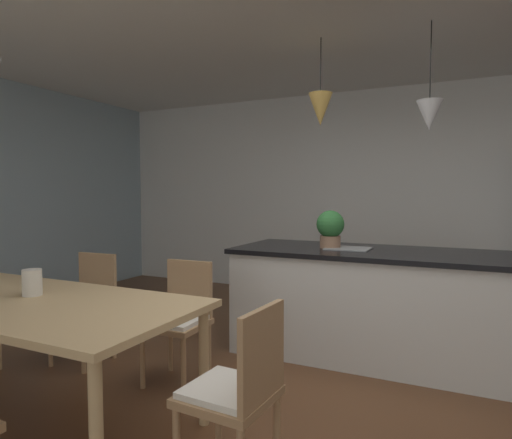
{
  "coord_description": "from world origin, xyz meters",
  "views": [
    {
      "loc": [
        0.86,
        -2.6,
        1.38
      ],
      "look_at": [
        -0.51,
        0.26,
        1.19
      ],
      "focal_mm": 31.08,
      "sensor_mm": 36.0,
      "label": 1
    }
  ],
  "objects_px": {
    "potted_plant_on_island": "(330,228)",
    "vase_on_dining_table": "(32,282)",
    "chair_kitchen_end": "(237,389)",
    "kitchen_island": "(369,302)",
    "chair_far_left": "(87,303)",
    "chair_far_right": "(180,317)",
    "dining_table": "(30,310)"
  },
  "relations": [
    {
      "from": "kitchen_island",
      "to": "vase_on_dining_table",
      "type": "bearing_deg",
      "value": -131.77
    },
    {
      "from": "dining_table",
      "to": "chair_far_left",
      "type": "height_order",
      "value": "chair_far_left"
    },
    {
      "from": "chair_kitchen_end",
      "to": "chair_far_right",
      "type": "bearing_deg",
      "value": 136.95
    },
    {
      "from": "dining_table",
      "to": "chair_far_right",
      "type": "xyz_separation_m",
      "value": [
        0.46,
        0.87,
        -0.21
      ]
    },
    {
      "from": "chair_far_left",
      "to": "chair_far_right",
      "type": "xyz_separation_m",
      "value": [
        0.92,
        0.0,
        0.0
      ]
    },
    {
      "from": "potted_plant_on_island",
      "to": "vase_on_dining_table",
      "type": "xyz_separation_m",
      "value": [
        -1.34,
        -1.88,
        -0.25
      ]
    },
    {
      "from": "dining_table",
      "to": "chair_far_left",
      "type": "relative_size",
      "value": 2.36
    },
    {
      "from": "chair_far_right",
      "to": "vase_on_dining_table",
      "type": "relative_size",
      "value": 5.37
    },
    {
      "from": "potted_plant_on_island",
      "to": "vase_on_dining_table",
      "type": "bearing_deg",
      "value": -125.44
    },
    {
      "from": "chair_far_right",
      "to": "potted_plant_on_island",
      "type": "bearing_deg",
      "value": 53.55
    },
    {
      "from": "chair_far_left",
      "to": "chair_kitchen_end",
      "type": "bearing_deg",
      "value": -25.17
    },
    {
      "from": "chair_far_left",
      "to": "kitchen_island",
      "type": "relative_size",
      "value": 0.39
    },
    {
      "from": "chair_far_left",
      "to": "chair_far_right",
      "type": "height_order",
      "value": "same"
    },
    {
      "from": "dining_table",
      "to": "chair_far_left",
      "type": "distance_m",
      "value": 1.01
    },
    {
      "from": "chair_far_left",
      "to": "potted_plant_on_island",
      "type": "height_order",
      "value": "potted_plant_on_island"
    },
    {
      "from": "chair_kitchen_end",
      "to": "chair_far_left",
      "type": "bearing_deg",
      "value": 154.83
    },
    {
      "from": "dining_table",
      "to": "kitchen_island",
      "type": "bearing_deg",
      "value": 50.67
    },
    {
      "from": "chair_far_right",
      "to": "potted_plant_on_island",
      "type": "distance_m",
      "value": 1.48
    },
    {
      "from": "kitchen_island",
      "to": "vase_on_dining_table",
      "type": "distance_m",
      "value": 2.55
    },
    {
      "from": "dining_table",
      "to": "chair_far_left",
      "type": "xyz_separation_m",
      "value": [
        -0.46,
        0.87,
        -0.21
      ]
    },
    {
      "from": "chair_kitchen_end",
      "to": "chair_far_left",
      "type": "xyz_separation_m",
      "value": [
        -1.86,
        0.87,
        0.0
      ]
    },
    {
      "from": "chair_far_right",
      "to": "kitchen_island",
      "type": "relative_size",
      "value": 0.39
    },
    {
      "from": "dining_table",
      "to": "chair_far_right",
      "type": "bearing_deg",
      "value": 62.14
    },
    {
      "from": "kitchen_island",
      "to": "vase_on_dining_table",
      "type": "height_order",
      "value": "kitchen_island"
    },
    {
      "from": "kitchen_island",
      "to": "potted_plant_on_island",
      "type": "height_order",
      "value": "potted_plant_on_island"
    },
    {
      "from": "chair_kitchen_end",
      "to": "kitchen_island",
      "type": "distance_m",
      "value": 1.98
    },
    {
      "from": "kitchen_island",
      "to": "dining_table",
      "type": "bearing_deg",
      "value": -129.33
    },
    {
      "from": "chair_kitchen_end",
      "to": "kitchen_island",
      "type": "relative_size",
      "value": 0.39
    },
    {
      "from": "dining_table",
      "to": "potted_plant_on_island",
      "type": "xyz_separation_m",
      "value": [
        1.27,
        1.96,
        0.39
      ]
    },
    {
      "from": "vase_on_dining_table",
      "to": "dining_table",
      "type": "bearing_deg",
      "value": -46.42
    },
    {
      "from": "potted_plant_on_island",
      "to": "dining_table",
      "type": "bearing_deg",
      "value": -122.83
    },
    {
      "from": "potted_plant_on_island",
      "to": "vase_on_dining_table",
      "type": "relative_size",
      "value": 2.01
    }
  ]
}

